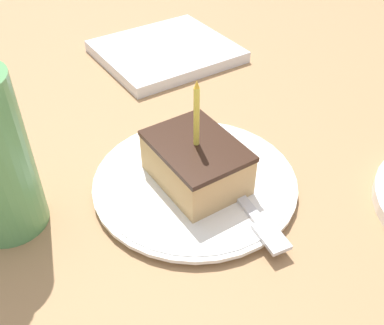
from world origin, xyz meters
TOP-DOWN VIEW (x-y plane):
  - ground_plane at (0.00, 0.00)m, footprint 2.40×2.40m
  - plate at (-0.00, -0.01)m, footprint 0.25×0.25m
  - cake_slice at (-0.00, -0.01)m, footprint 0.09×0.12m
  - fork at (0.02, -0.08)m, footprint 0.04×0.19m
  - marble_board at (0.15, 0.32)m, footprint 0.23×0.21m

SIDE VIEW (x-z plane):
  - ground_plane at x=0.00m, z-range -0.04..0.00m
  - plate at x=0.00m, z-range 0.00..0.01m
  - marble_board at x=0.15m, z-range 0.00..0.02m
  - fork at x=0.02m, z-range 0.01..0.02m
  - cake_slice at x=0.00m, z-range -0.03..0.11m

